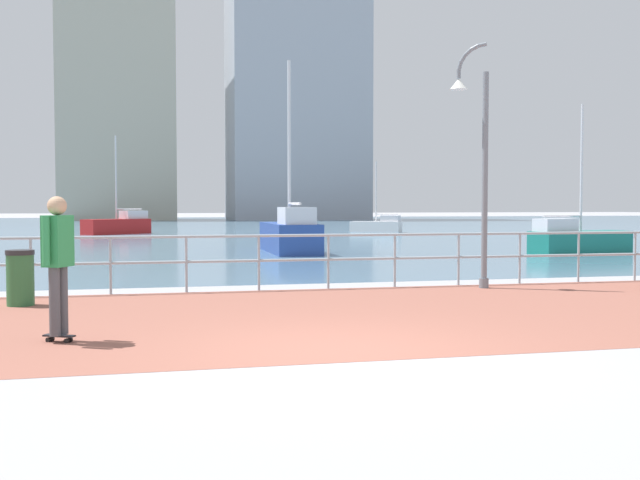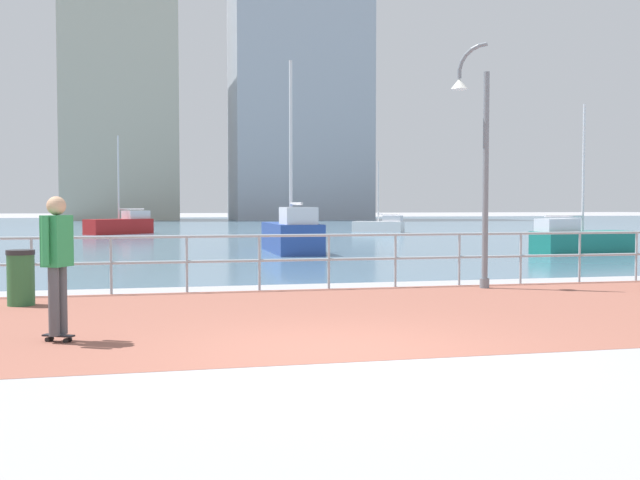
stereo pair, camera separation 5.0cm
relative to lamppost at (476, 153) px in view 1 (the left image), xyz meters
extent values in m
plane|color=#9E9EA3|center=(-4.35, 34.25, -2.72)|extent=(220.00, 220.00, 0.00)
cube|color=#935647|center=(-4.35, -2.94, -2.72)|extent=(28.00, 6.88, 0.01)
cube|color=slate|center=(-4.35, 45.50, -2.72)|extent=(180.00, 88.00, 0.00)
cylinder|color=#9EADB7|center=(-8.55, 0.50, -2.18)|extent=(0.05, 0.05, 1.07)
cylinder|color=#9EADB7|center=(-7.15, 0.50, -2.18)|extent=(0.05, 0.05, 1.07)
cylinder|color=#9EADB7|center=(-5.75, 0.50, -2.18)|extent=(0.05, 0.05, 1.07)
cylinder|color=#9EADB7|center=(-4.35, 0.50, -2.18)|extent=(0.05, 0.05, 1.07)
cylinder|color=#9EADB7|center=(-2.95, 0.50, -2.18)|extent=(0.05, 0.05, 1.07)
cylinder|color=#9EADB7|center=(-1.55, 0.50, -2.18)|extent=(0.05, 0.05, 1.07)
cylinder|color=#9EADB7|center=(-0.15, 0.50, -2.18)|extent=(0.05, 0.05, 1.07)
cylinder|color=#9EADB7|center=(1.25, 0.50, -2.18)|extent=(0.05, 0.05, 1.07)
cylinder|color=#9EADB7|center=(2.65, 0.50, -2.18)|extent=(0.05, 0.05, 1.07)
cylinder|color=#9EADB7|center=(4.05, 0.50, -2.18)|extent=(0.05, 0.05, 1.07)
cylinder|color=#9EADB7|center=(-4.35, 0.50, -1.65)|extent=(25.20, 0.06, 0.06)
cylinder|color=#9EADB7|center=(-4.35, 0.50, -2.13)|extent=(25.20, 0.06, 0.06)
cylinder|color=slate|center=(0.14, -0.10, -2.62)|extent=(0.19, 0.19, 0.20)
cylinder|color=slate|center=(0.14, -0.10, -0.56)|extent=(0.12, 0.12, 4.33)
cylinder|color=slate|center=(0.08, -0.05, 2.15)|extent=(0.20, 0.17, 0.11)
cylinder|color=slate|center=(-0.05, 0.03, 2.10)|extent=(0.21, 0.18, 0.15)
cylinder|color=slate|center=(-0.15, 0.11, 2.02)|extent=(0.20, 0.17, 0.18)
cylinder|color=slate|center=(-0.24, 0.16, 1.90)|extent=(0.18, 0.16, 0.19)
cylinder|color=slate|center=(-0.29, 0.20, 1.75)|extent=(0.15, 0.14, 0.19)
cylinder|color=slate|center=(-0.31, 0.21, 1.60)|extent=(0.12, 0.12, 0.17)
cone|color=silver|center=(-0.31, 0.21, 1.40)|extent=(0.36, 0.36, 0.22)
cylinder|color=black|center=(-7.69, -4.39, -2.69)|extent=(0.07, 0.06, 0.06)
cylinder|color=black|center=(-7.65, -4.32, -2.69)|extent=(0.07, 0.06, 0.06)
cylinder|color=black|center=(-7.46, -4.51, -2.69)|extent=(0.07, 0.06, 0.06)
cylinder|color=black|center=(-7.42, -4.45, -2.69)|extent=(0.07, 0.06, 0.06)
cube|color=black|center=(-7.56, -4.42, -2.64)|extent=(0.40, 0.29, 0.02)
cylinder|color=#4C4C51|center=(-7.59, -4.49, -2.21)|extent=(0.18, 0.18, 0.84)
cylinder|color=#4C4C51|center=(-7.52, -4.35, -2.21)|extent=(0.18, 0.18, 0.84)
cube|color=#2D8C4C|center=(-7.56, -4.42, -1.48)|extent=(0.37, 0.41, 0.62)
cylinder|color=#2D8C4C|center=(-7.67, -4.62, -1.47)|extent=(0.12, 0.12, 0.59)
cylinder|color=#2D8C4C|center=(-7.45, -4.22, -1.47)|extent=(0.12, 0.12, 0.59)
sphere|color=tan|center=(-7.56, -4.42, -1.05)|extent=(0.23, 0.23, 0.23)
cylinder|color=#2D6638|center=(-8.54, -0.77, -2.30)|extent=(0.44, 0.44, 0.85)
cylinder|color=#262628|center=(-8.54, -0.77, -1.83)|extent=(0.46, 0.46, 0.08)
cube|color=white|center=(7.45, 30.21, -2.39)|extent=(3.12, 2.54, 0.67)
cube|color=silver|center=(8.22, 29.69, -1.87)|extent=(1.31, 1.19, 0.37)
cylinder|color=silver|center=(7.45, 30.21, -0.20)|extent=(0.07, 0.07, 3.71)
cylinder|color=silver|center=(8.02, 29.83, -1.61)|extent=(1.19, 0.83, 0.06)
cube|color=#284799|center=(-1.48, 12.18, -2.20)|extent=(1.59, 4.85, 1.03)
cube|color=silver|center=(-1.51, 10.73, -1.40)|extent=(1.08, 1.76, 0.57)
cylinder|color=silver|center=(-1.48, 12.18, 1.18)|extent=(0.11, 0.11, 5.74)
cylinder|color=silver|center=(-1.50, 11.12, -1.00)|extent=(0.14, 2.17, 0.09)
cube|color=#B21E1E|center=(-8.04, 30.86, -2.29)|extent=(3.94, 3.50, 0.87)
cube|color=silver|center=(-7.10, 31.62, -1.61)|extent=(1.68, 1.59, 0.48)
cylinder|color=silver|center=(-8.04, 30.86, 0.55)|extent=(0.10, 0.10, 4.81)
cylinder|color=silver|center=(-7.35, 31.42, -1.28)|extent=(1.47, 1.19, 0.08)
cube|color=#197266|center=(8.12, 9.03, -2.33)|extent=(3.78, 1.72, 0.78)
cube|color=silver|center=(7.05, 8.84, -1.72)|extent=(1.43, 1.00, 0.43)
cylinder|color=silver|center=(8.12, 9.03, 0.23)|extent=(0.09, 0.09, 4.34)
cylinder|color=silver|center=(7.33, 8.89, -1.42)|extent=(1.63, 0.34, 0.07)
cube|color=#A3A8B2|center=(10.81, 71.48, 14.59)|extent=(15.45, 10.28, 34.62)
cube|color=#B2AD99|center=(-9.18, 73.89, 11.37)|extent=(12.47, 10.55, 28.17)
camera|label=1|loc=(-6.54, -13.99, -1.04)|focal=42.08mm
camera|label=2|loc=(-6.49, -14.00, -1.04)|focal=42.08mm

